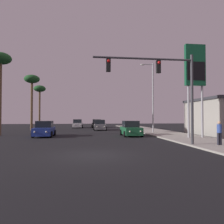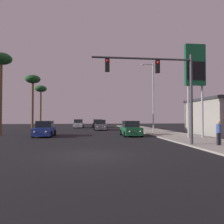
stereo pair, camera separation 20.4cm
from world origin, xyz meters
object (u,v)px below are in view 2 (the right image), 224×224
at_px(traffic_light_mast, 164,80).
at_px(car_black, 97,124).
at_px(car_blue, 45,129).
at_px(palm_tree_near, 1,64).
at_px(car_grey, 100,125).
at_px(street_lamp, 152,94).
at_px(pedestrian_on_sidewalk, 219,132).
at_px(palm_tree_mid, 33,82).
at_px(car_green, 131,129).
at_px(car_silver, 78,124).
at_px(gas_station_sign, 195,70).
at_px(palm_tree_far, 41,91).

bearing_deg(traffic_light_mast, car_black, 96.32).
relative_size(car_blue, palm_tree_near, 0.46).
xyz_separation_m(car_grey, palm_tree_near, (-11.95, -9.54, 7.43)).
xyz_separation_m(street_lamp, pedestrian_on_sidewalk, (0.71, -13.16, -4.08)).
bearing_deg(palm_tree_near, palm_tree_mid, 83.53).
xyz_separation_m(car_green, car_silver, (-6.48, 19.85, 0.00)).
bearing_deg(pedestrian_on_sidewalk, palm_tree_mid, 129.37).
xyz_separation_m(car_grey, pedestrian_on_sidewalk, (6.96, -21.20, 0.27)).
relative_size(traffic_light_mast, gas_station_sign, 0.81).
xyz_separation_m(traffic_light_mast, pedestrian_on_sidewalk, (3.74, -0.66, -3.69)).
bearing_deg(car_silver, gas_station_sign, 118.59).
relative_size(car_green, pedestrian_on_sidewalk, 2.59).
bearing_deg(palm_tree_mid, car_grey, -2.45).
height_order(street_lamp, pedestrian_on_sidewalk, street_lamp).
bearing_deg(car_blue, street_lamp, -166.54).
distance_m(pedestrian_on_sidewalk, palm_tree_mid, 28.80).
bearing_deg(car_black, street_lamp, 110.71).
distance_m(car_green, car_black, 20.68).
relative_size(pedestrian_on_sidewalk, palm_tree_near, 0.18).
bearing_deg(street_lamp, traffic_light_mast, -103.63).
bearing_deg(palm_tree_far, car_black, -7.96).
distance_m(car_grey, palm_tree_near, 17.00).
distance_m(car_blue, car_silver, 19.69).
bearing_deg(street_lamp, palm_tree_near, -175.29).
bearing_deg(traffic_light_mast, car_blue, 137.08).
distance_m(car_blue, pedestrian_on_sidewalk, 16.90).
bearing_deg(palm_tree_far, car_silver, -16.31).
bearing_deg(car_green, car_black, -81.64).
relative_size(street_lamp, pedestrian_on_sidewalk, 5.39).
height_order(car_grey, palm_tree_far, palm_tree_far).
relative_size(car_green, street_lamp, 0.48).
xyz_separation_m(car_blue, pedestrian_on_sidewalk, (13.69, -9.91, 0.27)).
bearing_deg(car_blue, palm_tree_near, -19.13).
bearing_deg(car_silver, palm_tree_far, -14.40).
bearing_deg(gas_station_sign, car_blue, 163.65).
height_order(car_black, street_lamp, street_lamp).
height_order(car_silver, traffic_light_mast, traffic_light_mast).
distance_m(car_green, traffic_light_mast, 9.74).
relative_size(traffic_light_mast, palm_tree_far, 0.85).
relative_size(car_black, traffic_light_mast, 0.59).
relative_size(car_grey, gas_station_sign, 0.48).
xyz_separation_m(pedestrian_on_sidewalk, palm_tree_far, (-18.56, 31.66, 6.44)).
bearing_deg(palm_tree_mid, gas_station_sign, -40.35).
distance_m(gas_station_sign, palm_tree_near, 21.07).
distance_m(car_grey, car_blue, 13.14).
relative_size(car_green, car_grey, 1.00).
xyz_separation_m(car_black, palm_tree_mid, (-10.78, -8.38, 6.92)).
height_order(car_green, car_black, same).
bearing_deg(palm_tree_far, street_lamp, -46.04).
height_order(car_grey, gas_station_sign, gas_station_sign).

